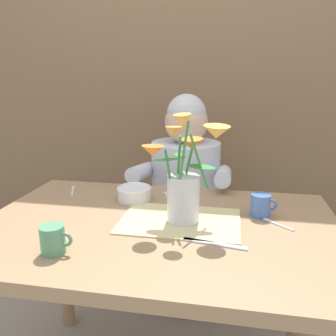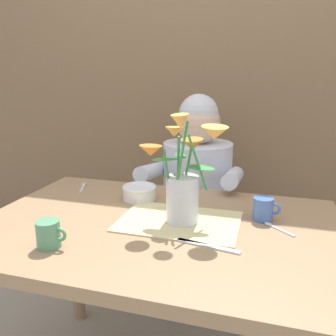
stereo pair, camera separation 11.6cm
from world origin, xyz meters
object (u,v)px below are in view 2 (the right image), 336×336
flower_vase (184,179)px  ceramic_bowl (139,192)px  dinner_knife (208,246)px  coffee_cup (49,234)px  seated_person (196,208)px  tea_cup (263,209)px

flower_vase → ceramic_bowl: bearing=141.6°
dinner_knife → coffee_cup: size_ratio=2.04×
seated_person → dinner_knife: bearing=-78.9°
dinner_knife → flower_vase: bearing=136.9°
seated_person → coffee_cup: seated_person is taller
seated_person → ceramic_bowl: size_ratio=8.35×
seated_person → tea_cup: (0.33, -0.49, 0.22)m
coffee_cup → dinner_knife: bearing=16.5°
coffee_cup → tea_cup: (0.58, 0.37, 0.00)m
ceramic_bowl → dinner_knife: size_ratio=0.72×
coffee_cup → tea_cup: size_ratio=1.00×
dinner_knife → coffee_cup: 0.46m
flower_vase → dinner_knife: size_ratio=1.94×
flower_vase → tea_cup: 0.30m
coffee_cup → flower_vase: bearing=39.8°
ceramic_bowl → coffee_cup: bearing=-103.0°
ceramic_bowl → dinner_knife: (0.33, -0.32, -0.03)m
dinner_knife → seated_person: bearing=113.5°
flower_vase → coffee_cup: flower_vase is taller
dinner_knife → coffee_cup: (-0.44, -0.13, 0.04)m
flower_vase → tea_cup: (0.25, 0.10, -0.11)m
ceramic_bowl → tea_cup: size_ratio=1.46×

